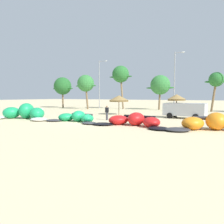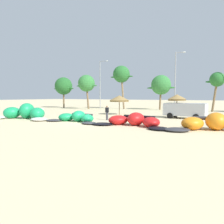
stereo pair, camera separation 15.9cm
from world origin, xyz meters
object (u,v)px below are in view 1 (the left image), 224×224
Objects in this scene: palm_center_left at (160,85)px; palm_center_right at (216,80)px; kite_far_left at (24,113)px; kite_left at (77,118)px; lamppost_west at (100,82)px; kite_left_of_center at (134,121)px; kite_center at (217,124)px; beach_umbrella_near_van at (119,99)px; palm_leftmost at (63,86)px; palm_left at (86,84)px; lamppost_west_center at (175,79)px; person_near_kites at (107,113)px; parked_van at (184,109)px; palm_left_of_gap at (121,75)px; beach_umbrella_middle at (177,98)px.

palm_center_right is at bearing -6.17° from palm_center_left.
kite_left is at bearing 5.80° from kite_far_left.
kite_far_left is 0.80× the size of lamppost_west.
kite_center is at bearing 5.07° from kite_left_of_center.
palm_center_right is at bearing 47.93° from beach_umbrella_near_van.
palm_leftmost is (-19.93, 10.48, 2.62)m from beach_umbrella_near_van.
lamppost_west reaches higher than palm_left.
beach_umbrella_near_van is at bearing -27.73° from palm_leftmost.
palm_leftmost reaches higher than kite_left.
kite_left_of_center is 21.14m from lamppost_west_center.
palm_center_right reaches higher than beach_umbrella_near_van.
kite_far_left is 5.07× the size of person_near_kites.
kite_left is 24.47m from palm_center_left.
person_near_kites is 21.44m from palm_center_left.
kite_left is at bearing -135.38° from parked_van.
lamppost_west is at bearing 146.78° from parked_van.
parked_van reaches higher than kite_left.
palm_left is at bearing 104.92° from kite_far_left.
palm_left_of_gap is 0.88× the size of lamppost_west_center.
palm_leftmost is 0.99× the size of palm_left.
beach_umbrella_middle is 0.28× the size of lamppost_west_center.
kite_center is 16.34m from beach_umbrella_near_van.
palm_leftmost reaches higher than parked_van.
palm_leftmost is at bearing 142.57° from kite_left_of_center.
parked_van is 12.94m from lamppost_west_center.
beach_umbrella_middle is at bearing -76.05° from lamppost_west_center.
kite_center is at bearing -63.78° from palm_center_left.
kite_left is 0.87× the size of kite_left_of_center.
kite_left_of_center is at bearing -32.60° from person_near_kites.
palm_leftmost is at bearing 141.64° from person_near_kites.
palm_center_left is 0.66× the size of lamppost_west_center.
beach_umbrella_middle is 12.03m from lamppost_west_center.
kite_far_left is 2.88× the size of beach_umbrella_near_van.
palm_left_of_gap is at bearing 115.86° from beach_umbrella_near_van.
kite_far_left reaches higher than kite_left_of_center.
kite_left is 0.64× the size of lamppost_west.
palm_center_left is at bearing 90.67° from person_near_kites.
person_near_kites is 0.16× the size of lamppost_west_center.
kite_left is 26.19m from palm_center_right.
kite_left_of_center is 6.73m from kite_center.
palm_leftmost is at bearing 158.47° from beach_umbrella_middle.
lamppost_west is at bearing 70.07° from palm_left.
kite_center is 1.20× the size of palm_center_right.
palm_center_left is at bearing 5.28° from palm_left_of_gap.
beach_umbrella_middle reaches higher than kite_left.
lamppost_west_center is at bearing 75.30° from kite_left.
lamppost_west_center reaches higher than kite_left.
palm_left_of_gap is (13.46, 2.88, 2.24)m from palm_leftmost.
beach_umbrella_near_van is 15.40m from palm_left.
kite_far_left is 25.07m from palm_leftmost.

